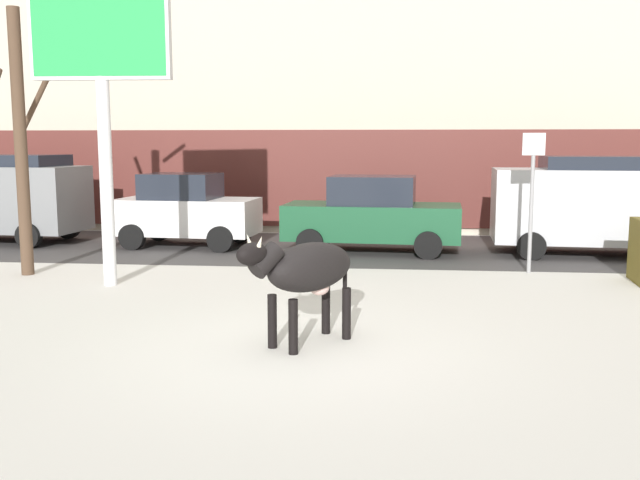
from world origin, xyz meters
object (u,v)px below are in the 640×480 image
object	(u,v)px
car_white_hatchback	(186,210)
pedestrian_near_billboard	(50,200)
pedestrian_by_cars	(620,205)
bare_tree_left_lot	(21,129)
pedestrian_far_left	(543,204)
street_sign	(532,191)
car_darkgreen_sedan	(372,215)
cow_black	(306,270)
billboard	(101,47)
car_silver_van	(596,203)

from	to	relation	value
car_white_hatchback	pedestrian_near_billboard	bearing A→B (deg)	148.65
pedestrian_by_cars	bare_tree_left_lot	bearing A→B (deg)	-151.73
pedestrian_far_left	street_sign	distance (m)	6.37
car_darkgreen_sedan	pedestrian_near_billboard	xyz separation A→B (m)	(-10.01, 3.68, -0.03)
bare_tree_left_lot	street_sign	world-z (taller)	bare_tree_left_lot
cow_black	billboard	bearing A→B (deg)	139.73
car_silver_van	pedestrian_far_left	world-z (taller)	car_silver_van
cow_black	car_darkgreen_sedan	xyz separation A→B (m)	(0.62, 8.03, -0.09)
cow_black	pedestrian_near_billboard	bearing A→B (deg)	128.73
billboard	car_silver_van	size ratio (longest dim) A/B	1.18
car_darkgreen_sedan	pedestrian_near_billboard	size ratio (longest dim) A/B	2.49
car_darkgreen_sedan	pedestrian_near_billboard	distance (m)	10.67
car_silver_van	pedestrian_near_billboard	size ratio (longest dim) A/B	2.73
car_silver_van	pedestrian_by_cars	world-z (taller)	car_silver_van
car_silver_van	pedestrian_by_cars	bearing A→B (deg)	65.45
bare_tree_left_lot	pedestrian_near_billboard	bearing A→B (deg)	113.66
pedestrian_far_left	bare_tree_left_lot	distance (m)	13.85
billboard	pedestrian_near_billboard	xyz separation A→B (m)	(-5.29, 8.23, -3.43)
cow_black	pedestrian_near_billboard	distance (m)	15.01
car_silver_van	pedestrian_far_left	size ratio (longest dim) A/B	2.73
cow_black	pedestrian_far_left	world-z (taller)	pedestrian_far_left
billboard	car_silver_van	xyz separation A→B (m)	(9.92, 4.54, -3.07)
street_sign	cow_black	bearing A→B (deg)	-124.88
car_white_hatchback	car_silver_van	world-z (taller)	car_silver_van
car_darkgreen_sedan	car_silver_van	size ratio (longest dim) A/B	0.91
car_darkgreen_sedan	pedestrian_far_left	xyz separation A→B (m)	(4.77, 3.68, -0.03)
billboard	bare_tree_left_lot	xyz separation A→B (m)	(-2.07, 0.88, -1.42)
billboard	cow_black	bearing A→B (deg)	-40.27
pedestrian_far_left	street_sign	world-z (taller)	street_sign
pedestrian_by_cars	street_sign	xyz separation A→B (m)	(-3.62, -6.14, 0.79)
pedestrian_near_billboard	pedestrian_far_left	bearing A→B (deg)	0.00
cow_black	car_white_hatchback	size ratio (longest dim) A/B	0.48
billboard	pedestrian_far_left	bearing A→B (deg)	40.91
car_darkgreen_sedan	pedestrian_far_left	distance (m)	6.03
car_darkgreen_sedan	pedestrian_by_cars	bearing A→B (deg)	28.11
cow_black	pedestrian_by_cars	bearing A→B (deg)	57.36
car_silver_van	pedestrian_far_left	xyz separation A→B (m)	(-0.42, 3.69, -0.36)
car_white_hatchback	car_darkgreen_sedan	size ratio (longest dim) A/B	0.84
car_white_hatchback	bare_tree_left_lot	world-z (taller)	bare_tree_left_lot
cow_black	pedestrian_far_left	xyz separation A→B (m)	(5.39, 11.71, -0.11)
cow_black	billboard	distance (m)	6.32
car_white_hatchback	pedestrian_by_cars	xyz separation A→B (m)	(11.63, 3.21, -0.05)
car_silver_van	pedestrian_near_billboard	distance (m)	15.65
cow_black	street_sign	world-z (taller)	street_sign
pedestrian_near_billboard	bare_tree_left_lot	xyz separation A→B (m)	(3.22, -7.35, 2.01)
billboard	pedestrian_by_cars	bearing A→B (deg)	35.35
car_silver_van	pedestrian_near_billboard	xyz separation A→B (m)	(-15.21, 3.69, -0.36)
car_silver_van	car_darkgreen_sedan	bearing A→B (deg)	179.88
pedestrian_far_left	bare_tree_left_lot	size ratio (longest dim) A/B	0.31
cow_black	pedestrian_near_billboard	world-z (taller)	pedestrian_near_billboard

